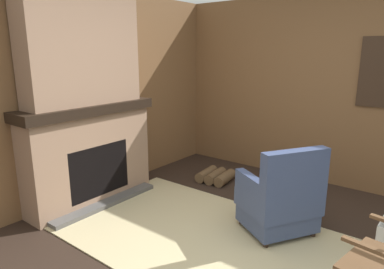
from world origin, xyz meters
The scene contains 11 objects.
ground_plane centered at (0.00, 0.00, 0.00)m, with size 14.00×14.00×0.00m, color #2D2119.
wood_panel_wall_left centered at (-2.39, 0.00, 1.27)m, with size 0.06×5.31×2.54m.
wood_panel_wall_back centered at (0.01, 2.39, 1.28)m, with size 5.31×0.09×2.54m.
fireplace_hearth centered at (-2.16, 0.00, 0.60)m, with size 0.59×1.67×1.20m.
chimney_breast centered at (-2.17, 0.00, 1.86)m, with size 0.33×1.38×1.32m.
area_rug centered at (-0.41, 0.14, 0.01)m, with size 3.32×1.78×0.01m.
armchair centered at (-0.03, 0.68, 0.35)m, with size 0.85×0.89×0.92m.
firewood_stack centered at (-1.34, 1.47, 0.07)m, with size 0.48×0.47×0.14m.
oil_lamp_vase centered at (-2.21, -0.38, 1.31)m, with size 0.10×0.10×0.30m.
storage_case centered at (-2.21, 0.65, 1.26)m, with size 0.17×0.22×0.12m.
decorative_plate_on_mantel centered at (-2.23, 0.08, 1.31)m, with size 0.06×0.22×0.22m.
Camera 1 is at (1.20, -2.34, 1.80)m, focal length 32.00 mm.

